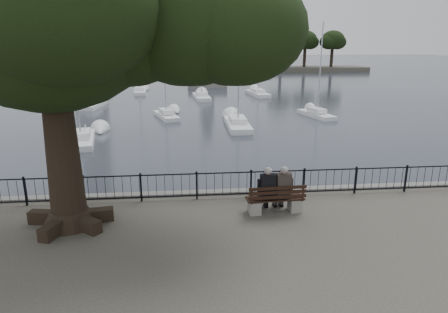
{
  "coord_description": "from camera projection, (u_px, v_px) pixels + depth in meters",
  "views": [
    {
      "loc": [
        -1.34,
        -11.19,
        5.56
      ],
      "look_at": [
        0.0,
        2.5,
        1.6
      ],
      "focal_mm": 32.0,
      "sensor_mm": 36.0,
      "label": 1
    }
  ],
  "objects": [
    {
      "name": "lighthouse",
      "position": [
        83.0,
        5.0,
        66.81
      ],
      "size": [
        9.66,
        9.66,
        29.67
      ],
      "color": "slate",
      "rests_on": "ground"
    },
    {
      "name": "sailboat_h",
      "position": [
        140.0,
        90.0,
        52.67
      ],
      "size": [
        2.08,
        5.47,
        13.6
      ],
      "color": "white",
      "rests_on": "ground"
    },
    {
      "name": "bench",
      "position": [
        275.0,
        202.0,
        13.42
      ],
      "size": [
        1.98,
        0.7,
        1.03
      ],
      "color": "slate",
      "rests_on": "ground"
    },
    {
      "name": "sailboat_f",
      "position": [
        202.0,
        96.0,
        47.77
      ],
      "size": [
        2.08,
        6.01,
        12.03
      ],
      "color": "white",
      "rests_on": "ground"
    },
    {
      "name": "sailboat_b",
      "position": [
        166.0,
        114.0,
        35.69
      ],
      "size": [
        2.59,
        4.87,
        10.76
      ],
      "color": "white",
      "rests_on": "ground"
    },
    {
      "name": "sailboat_c",
      "position": [
        237.0,
        123.0,
        31.77
      ],
      "size": [
        1.68,
        5.97,
        10.9
      ],
      "color": "white",
      "rests_on": "ground"
    },
    {
      "name": "sailboat_g",
      "position": [
        258.0,
        93.0,
        50.77
      ],
      "size": [
        2.44,
        6.11,
        11.55
      ],
      "color": "white",
      "rests_on": "ground"
    },
    {
      "name": "sailboat_d",
      "position": [
        316.0,
        114.0,
        36.26
      ],
      "size": [
        2.4,
        4.94,
        8.39
      ],
      "color": "white",
      "rests_on": "ground"
    },
    {
      "name": "harbor",
      "position": [
        223.0,
        205.0,
        15.37
      ],
      "size": [
        260.0,
        260.0,
        1.2
      ],
      "color": "slate",
      "rests_on": "ground"
    },
    {
      "name": "person_right",
      "position": [
        282.0,
        190.0,
        13.45
      ],
      "size": [
        0.49,
        0.83,
        1.64
      ],
      "color": "#2A231F",
      "rests_on": "ground"
    },
    {
      "name": "person_left",
      "position": [
        266.0,
        191.0,
        13.37
      ],
      "size": [
        0.49,
        0.83,
        1.64
      ],
      "color": "black",
      "rests_on": "ground"
    },
    {
      "name": "sailboat_e",
      "position": [
        94.0,
        104.0,
        41.59
      ],
      "size": [
        1.99,
        5.54,
        11.75
      ],
      "color": "white",
      "rests_on": "ground"
    },
    {
      "name": "lion_monument",
      "position": [
        207.0,
        73.0,
        60.01
      ],
      "size": [
        5.68,
        5.68,
        8.46
      ],
      "color": "slate",
      "rests_on": "ground"
    },
    {
      "name": "sailboat_a",
      "position": [
        82.0,
        139.0,
        26.86
      ],
      "size": [
        2.41,
        5.5,
        9.58
      ],
      "color": "white",
      "rests_on": "ground"
    },
    {
      "name": "far_shore",
      "position": [
        303.0,
        54.0,
        89.92
      ],
      "size": [
        30.0,
        8.6,
        9.18
      ],
      "color": "#433F36",
      "rests_on": "ground"
    },
    {
      "name": "railing",
      "position": [
        224.0,
        184.0,
        14.6
      ],
      "size": [
        22.06,
        0.06,
        1.0
      ],
      "color": "black",
      "rests_on": "ground"
    },
    {
      "name": "tree",
      "position": [
        82.0,
        13.0,
        11.12
      ],
      "size": [
        11.8,
        8.24,
        9.64
      ],
      "color": "black",
      "rests_on": "ground"
    }
  ]
}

